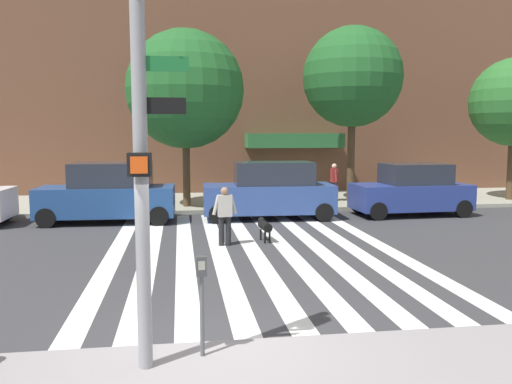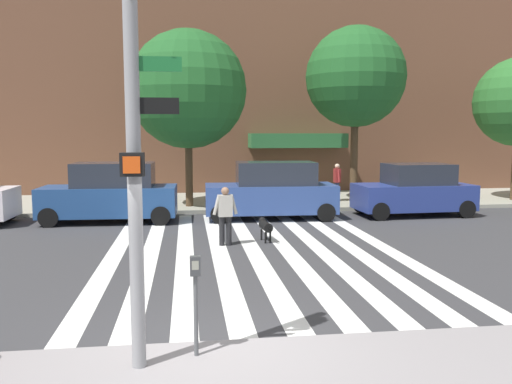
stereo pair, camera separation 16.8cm
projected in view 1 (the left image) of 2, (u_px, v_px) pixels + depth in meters
The scene contains 13 objects.
ground_plane at pixel (197, 251), 13.79m from camera, with size 160.00×160.00×0.00m, color #353538.
sidewalk_far at pixel (190, 202), 23.03m from camera, with size 80.00×6.00×0.15m, color gray.
crosswalk_stripes at pixel (252, 249), 14.00m from camera, with size 7.65×12.22×0.01m.
traffic_light_pole at pixel (140, 99), 6.22m from camera, with size 0.74×0.46×5.80m.
parking_meter_curbside at pixel (202, 292), 6.89m from camera, with size 0.14×0.11×1.36m.
parked_car_behind_first at pixel (108, 194), 18.13m from camera, with size 4.70×2.02×2.09m.
parked_car_third_in_line at pixel (270, 191), 18.96m from camera, with size 4.76×2.04×2.08m.
parked_car_fourth_in_line at pixel (412, 191), 19.76m from camera, with size 4.40×2.13×1.97m.
street_tree_nearest at pixel (185, 90), 20.71m from camera, with size 4.71×4.71×7.05m.
street_tree_middle at pixel (353, 77), 22.29m from camera, with size 4.28×4.28×7.50m.
pedestrian_dog_walker at pixel (225, 213), 14.41m from camera, with size 0.71×0.28×1.64m.
dog_on_leash at pixel (265, 226), 15.06m from camera, with size 0.33×1.09×0.65m.
pedestrian_bystander at pixel (334, 180), 22.83m from camera, with size 0.25×0.70×1.64m.
Camera 1 is at (-0.42, -7.20, 3.12)m, focal length 36.56 mm.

